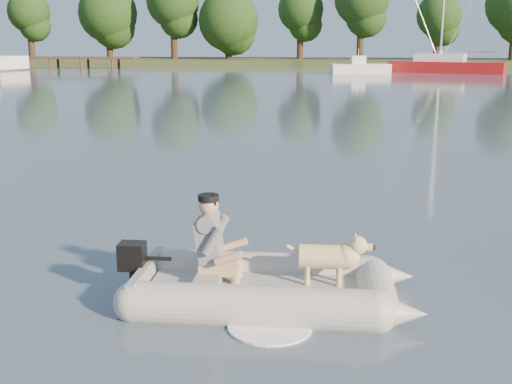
# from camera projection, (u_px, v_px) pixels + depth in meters

# --- Properties ---
(water) EXTENTS (160.00, 160.00, 0.00)m
(water) POSITION_uv_depth(u_px,v_px,m) (201.00, 292.00, 7.24)
(water) COLOR slate
(water) RESTS_ON ground
(shore_bank) EXTENTS (160.00, 12.00, 0.70)m
(shore_bank) POSITION_uv_depth(u_px,v_px,m) (323.00, 63.00, 66.99)
(shore_bank) COLOR #47512D
(shore_bank) RESTS_ON water
(dock) EXTENTS (18.00, 2.00, 1.04)m
(dock) POSITION_uv_depth(u_px,v_px,m) (44.00, 62.00, 60.39)
(dock) COLOR #4C331E
(dock) RESTS_ON water
(treeline) EXTENTS (75.85, 7.35, 9.27)m
(treeline) POSITION_uv_depth(u_px,v_px,m) (339.00, 11.00, 64.74)
(treeline) COLOR #332316
(treeline) RESTS_ON shore_bank
(dinghy) EXTENTS (4.11, 2.62, 1.26)m
(dinghy) POSITION_uv_depth(u_px,v_px,m) (269.00, 255.00, 6.86)
(dinghy) COLOR #969691
(dinghy) RESTS_ON water
(man) EXTENTS (0.67, 0.58, 0.97)m
(man) POSITION_uv_depth(u_px,v_px,m) (211.00, 237.00, 6.92)
(man) COLOR slate
(man) RESTS_ON dinghy
(dog) EXTENTS (0.85, 0.32, 0.56)m
(dog) POSITION_uv_depth(u_px,v_px,m) (323.00, 261.00, 6.86)
(dog) COLOR #CDBB76
(dog) RESTS_ON dinghy
(outboard_motor) EXTENTS (0.38, 0.27, 0.71)m
(outboard_motor) POSITION_uv_depth(u_px,v_px,m) (133.00, 272.00, 7.06)
(outboard_motor) COLOR black
(outboard_motor) RESTS_ON dinghy
(motorboat) EXTENTS (5.11, 2.72, 2.05)m
(motorboat) POSITION_uv_depth(u_px,v_px,m) (360.00, 62.00, 51.00)
(motorboat) COLOR white
(motorboat) RESTS_ON water
(sailboat) EXTENTS (9.36, 5.39, 12.34)m
(sailboat) POSITION_uv_depth(u_px,v_px,m) (445.00, 66.00, 52.23)
(sailboat) COLOR #9E1215
(sailboat) RESTS_ON water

